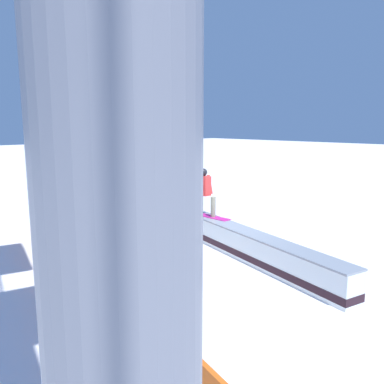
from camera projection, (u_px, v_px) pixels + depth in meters
The scene contains 4 objects.
ground_plane at pixel (232, 252), 10.41m from camera, with size 120.00×120.00×0.00m, color white.
grind_box at pixel (232, 240), 10.35m from camera, with size 7.55×2.14×0.72m.
snowboarder at pixel (204, 191), 11.30m from camera, with size 1.59×0.45×1.36m.
safety_fence at pixel (88, 274), 7.59m from camera, with size 13.48×0.06×0.98m, color orange.
Camera 1 is at (-6.69, 7.49, 3.33)m, focal length 36.90 mm.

